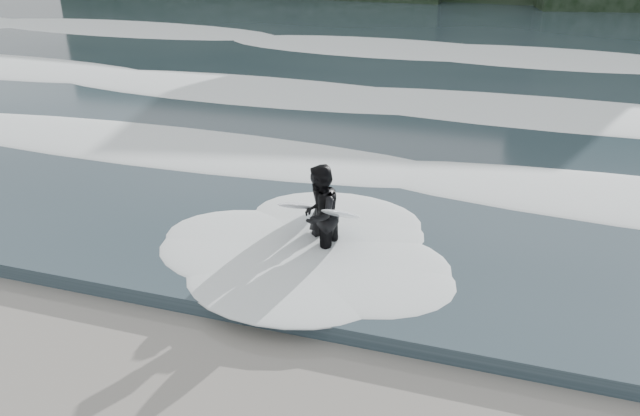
{
  "coord_description": "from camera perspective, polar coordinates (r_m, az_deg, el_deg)",
  "views": [
    {
      "loc": [
        2.55,
        -4.56,
        6.11
      ],
      "look_at": [
        -0.64,
        5.62,
        1.0
      ],
      "focal_mm": 35.0,
      "sensor_mm": 36.0,
      "label": 1
    }
  ],
  "objects": [
    {
      "name": "sea",
      "position": [
        34.18,
        13.32,
        14.89
      ],
      "size": [
        90.0,
        52.0,
        0.3
      ],
      "primitive_type": "cube",
      "color": "#2B3B44",
      "rests_on": "ground"
    },
    {
      "name": "foam_near",
      "position": [
        14.94,
        6.25,
        2.95
      ],
      "size": [
        60.0,
        3.2,
        0.2
      ],
      "primitive_type": "ellipsoid",
      "color": "white",
      "rests_on": "sea"
    },
    {
      "name": "foam_mid",
      "position": [
        21.49,
        10.12,
        9.84
      ],
      "size": [
        60.0,
        4.0,
        0.24
      ],
      "primitive_type": "ellipsoid",
      "color": "white",
      "rests_on": "sea"
    },
    {
      "name": "foam_far",
      "position": [
        30.21,
        12.65,
        14.19
      ],
      "size": [
        60.0,
        4.8,
        0.3
      ],
      "primitive_type": "ellipsoid",
      "color": "white",
      "rests_on": "sea"
    },
    {
      "name": "surfer_left",
      "position": [
        12.16,
        -0.39,
        -0.15
      ],
      "size": [
        0.94,
        1.97,
        1.64
      ],
      "color": "black",
      "rests_on": "ground"
    },
    {
      "name": "surfer_right",
      "position": [
        11.61,
        0.14,
        -0.61
      ],
      "size": [
        1.15,
        1.95,
        1.96
      ],
      "color": "black",
      "rests_on": "ground"
    }
  ]
}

